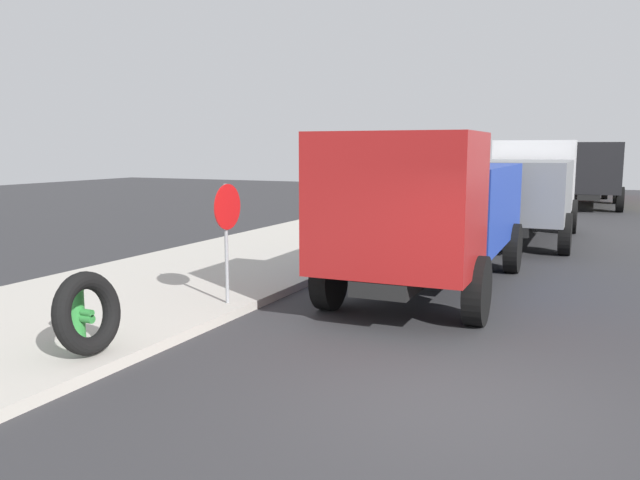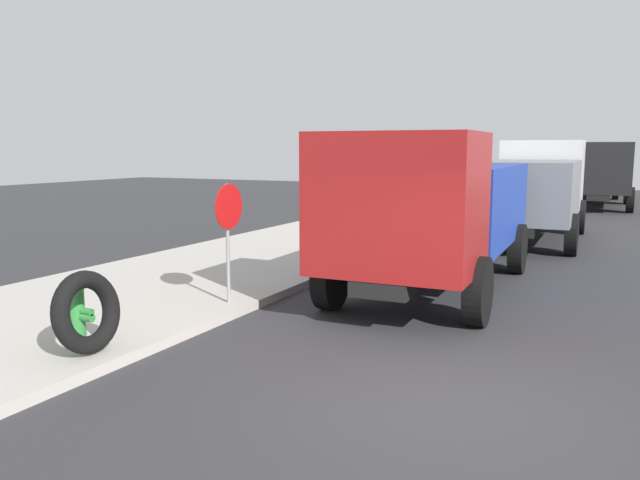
% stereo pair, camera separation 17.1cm
% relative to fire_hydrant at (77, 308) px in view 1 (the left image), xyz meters
% --- Properties ---
extents(ground_plane, '(80.00, 80.00, 0.00)m').
position_rel_fire_hydrant_xyz_m(ground_plane, '(0.43, -4.98, -0.62)').
color(ground_plane, '#2D2D30').
extents(sidewalk_curb, '(36.00, 5.00, 0.15)m').
position_rel_fire_hydrant_xyz_m(sidewalk_curb, '(0.43, 1.52, -0.55)').
color(sidewalk_curb, '#ADA89E').
rests_on(sidewalk_curb, ground).
extents(fire_hydrant, '(0.25, 0.56, 0.88)m').
position_rel_fire_hydrant_xyz_m(fire_hydrant, '(0.00, 0.00, 0.00)').
color(fire_hydrant, '#2D8438').
rests_on(fire_hydrant, sidewalk_curb).
extents(loose_tire, '(1.07, 0.42, 1.09)m').
position_rel_fire_hydrant_xyz_m(loose_tire, '(-0.32, -0.53, 0.07)').
color(loose_tire, black).
rests_on(loose_tire, sidewalk_curb).
extents(stop_sign, '(0.76, 0.08, 2.02)m').
position_rel_fire_hydrant_xyz_m(stop_sign, '(2.71, -0.63, 0.92)').
color(stop_sign, gray).
rests_on(stop_sign, sidewalk_curb).
extents(dump_truck_blue, '(7.07, 2.96, 3.00)m').
position_rel_fire_hydrant_xyz_m(dump_truck_blue, '(5.75, -3.29, 0.99)').
color(dump_truck_blue, '#1E3899').
rests_on(dump_truck_blue, ground).
extents(dump_truck_gray, '(7.06, 2.95, 3.00)m').
position_rel_fire_hydrant_xyz_m(dump_truck_gray, '(13.71, -4.03, 0.99)').
color(dump_truck_gray, slate).
rests_on(dump_truck_gray, ground).
extents(dump_truck_yellow, '(7.07, 2.98, 3.00)m').
position_rel_fire_hydrant_xyz_m(dump_truck_yellow, '(26.09, -5.34, 0.99)').
color(dump_truck_yellow, gold).
rests_on(dump_truck_yellow, ground).
extents(dump_truck_red, '(7.08, 2.98, 3.00)m').
position_rel_fire_hydrant_xyz_m(dump_truck_red, '(34.05, -4.76, 0.99)').
color(dump_truck_red, red).
rests_on(dump_truck_red, ground).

